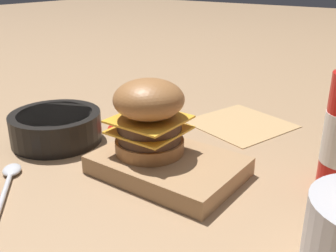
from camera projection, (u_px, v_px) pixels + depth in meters
name	position (u px, v px, depth m)	size (l,w,h in m)	color
ground_plane	(174.00, 190.00, 0.55)	(6.00, 6.00, 0.00)	#9E7A56
serving_board	(168.00, 166.00, 0.59)	(0.21, 0.15, 0.03)	#A37A51
burger	(149.00, 116.00, 0.58)	(0.11, 0.11, 0.11)	#9E6638
side_bowl	(56.00, 126.00, 0.70)	(0.16, 0.16, 0.05)	black
spoon	(10.00, 177.00, 0.58)	(0.12, 0.11, 0.01)	silver
ketchup_puddle	(125.00, 127.00, 0.77)	(0.07, 0.07, 0.00)	#B21E14
parchment_square	(240.00, 123.00, 0.79)	(0.21, 0.21, 0.00)	tan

